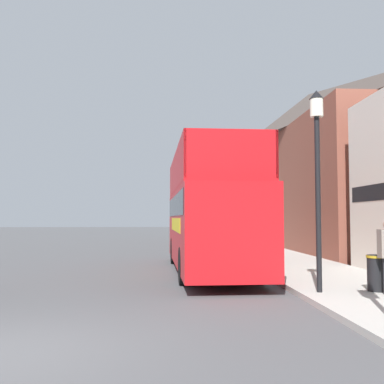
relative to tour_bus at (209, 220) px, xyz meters
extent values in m
plane|color=#4C4C4F|center=(-3.95, 11.30, -1.88)|extent=(144.00, 144.00, 0.00)
cube|color=#ADAAA3|center=(3.58, 8.30, -1.81)|extent=(3.77, 108.00, 0.14)
cube|color=brown|center=(8.46, 14.40, 1.78)|extent=(6.00, 25.47, 7.31)
pyramid|color=#473D38|center=(8.46, 14.40, 7.11)|extent=(6.00, 25.47, 3.36)
cube|color=red|center=(0.00, -0.14, -0.29)|extent=(2.78, 10.32, 2.57)
cube|color=yellow|center=(0.02, -0.66, -0.16)|extent=(2.66, 5.71, 0.45)
cube|color=black|center=(0.00, -0.14, 0.49)|extent=(2.78, 9.50, 0.70)
cube|color=red|center=(0.00, -0.14, 1.04)|extent=(2.75, 9.50, 0.10)
cube|color=red|center=(-1.20, -0.18, 1.73)|extent=(0.34, 9.43, 1.28)
cube|color=red|center=(1.21, -0.11, 1.73)|extent=(0.34, 9.43, 1.28)
cube|color=red|center=(0.14, -4.82, 1.73)|extent=(2.48, 0.14, 1.28)
cube|color=red|center=(-0.11, 3.85, 1.73)|extent=(2.52, 1.51, 1.28)
cylinder|color=black|center=(-1.20, 3.00, -1.33)|extent=(0.31, 1.10, 1.09)
cylinder|color=black|center=(1.03, 3.07, -1.33)|extent=(0.31, 1.10, 1.09)
cylinder|color=black|center=(-1.02, -3.15, -1.33)|extent=(0.31, 1.10, 1.09)
cylinder|color=black|center=(1.21, -3.08, -1.33)|extent=(0.31, 1.10, 1.09)
cube|color=silver|center=(0.60, 7.57, -1.34)|extent=(1.80, 4.20, 0.71)
cube|color=black|center=(0.59, 7.45, -0.70)|extent=(1.54, 2.03, 0.57)
cylinder|color=black|center=(-0.15, 8.88, -1.55)|extent=(0.22, 0.66, 0.66)
cylinder|color=black|center=(1.41, 8.85, -1.55)|extent=(0.22, 0.66, 0.66)
cylinder|color=black|center=(-0.21, 6.30, -1.55)|extent=(0.22, 0.66, 0.66)
cylinder|color=black|center=(1.35, 6.26, -1.55)|extent=(0.22, 0.66, 0.66)
cylinder|color=black|center=(2.19, -5.45, 0.42)|extent=(0.13, 0.13, 4.31)
cylinder|color=silver|center=(2.19, -5.45, 2.80)|extent=(0.32, 0.32, 0.45)
cone|color=black|center=(2.19, -5.45, 3.13)|extent=(0.35, 0.35, 0.22)
cylinder|color=black|center=(2.33, 3.43, 0.14)|extent=(0.13, 0.13, 3.74)
cylinder|color=silver|center=(2.33, 3.43, 2.23)|extent=(0.32, 0.32, 0.45)
cone|color=black|center=(2.33, 3.43, 2.57)|extent=(0.35, 0.35, 0.22)
cylinder|color=black|center=(3.65, -5.39, -1.29)|extent=(0.44, 0.44, 0.89)
cylinder|color=#B28E1E|center=(3.65, -5.39, -0.89)|extent=(0.48, 0.48, 0.06)
camera|label=1|loc=(-1.53, -16.27, 0.06)|focal=42.00mm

